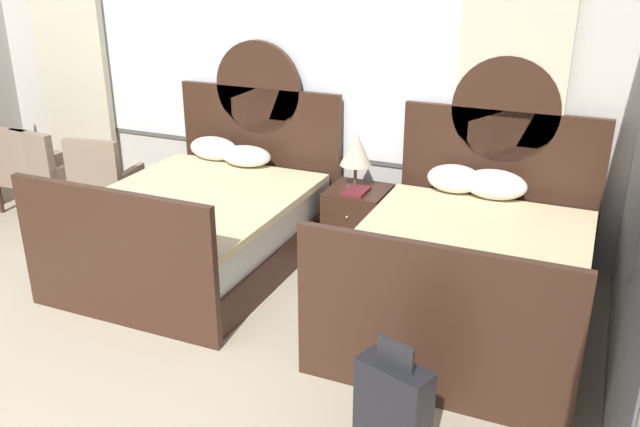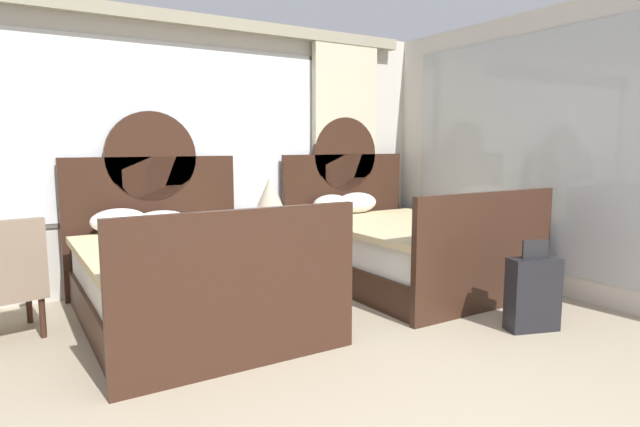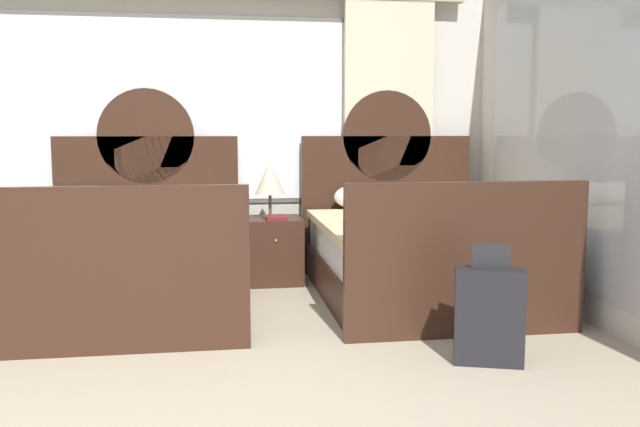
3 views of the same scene
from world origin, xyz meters
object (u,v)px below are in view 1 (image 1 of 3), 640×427
Objects in this scene: bed_near_mirror at (469,268)px; armchair_by_window_centre at (49,171)px; suitcase_on_floor at (393,410)px; book_on_nightstand at (356,191)px; armchair_by_window_left at (104,180)px; table_lamp_on_nightstand at (356,149)px; nightstand_between_beds at (358,220)px; armchair_by_window_right at (21,167)px; bed_near_window at (204,221)px.

armchair_by_window_centre is (-4.18, 0.27, 0.10)m from bed_near_mirror.
suitcase_on_floor is (-0.05, -1.63, -0.09)m from bed_near_mirror.
book_on_nightstand is 2.44m from armchair_by_window_left.
book_on_nightstand is at bearing -64.16° from table_lamp_on_nightstand.
nightstand_between_beds is 3.10m from armchair_by_window_centre.
book_on_nightstand is (0.02, -0.10, 0.31)m from nightstand_between_beds.
bed_near_window is at bearing -6.84° from armchair_by_window_right.
armchair_by_window_centre is (-0.67, -0.00, 0.00)m from armchair_by_window_left.
armchair_by_window_centre is (-3.08, -0.33, -0.13)m from book_on_nightstand.
table_lamp_on_nightstand is 0.73× the size of suitcase_on_floor.
bed_near_mirror is (2.23, 0.00, 0.00)m from bed_near_window.
nightstand_between_beds is at bearing 7.94° from armchair_by_window_centre.
table_lamp_on_nightstand is at bearing 32.52° from bed_near_window.
table_lamp_on_nightstand is (1.09, 0.70, 0.57)m from bed_near_window.
table_lamp_on_nightstand is 0.36m from book_on_nightstand.
bed_near_mirror is at bearing 0.12° from bed_near_window.
bed_near_window is 1.41m from table_lamp_on_nightstand.
book_on_nightstand is at bearing 151.26° from bed_near_mirror.
armchair_by_window_left is 1.00× the size of armchair_by_window_right.
suitcase_on_floor is at bearing -22.98° from armchair_by_window_right.
book_on_nightstand is 0.29× the size of armchair_by_window_centre.
bed_near_window reaches higher than armchair_by_window_centre.
armchair_by_window_right is at bearing 176.57° from bed_near_mirror.
bed_near_window is 2.32m from armchair_by_window_right.
bed_near_mirror is 2.45× the size of armchair_by_window_centre.
armchair_by_window_centre is at bearing -179.97° from armchair_by_window_left.
bed_near_mirror reaches higher than armchair_by_window_centre.
bed_near_mirror is 3.12× the size of suitcase_on_floor.
book_on_nightstand is (1.14, 0.60, 0.23)m from bed_near_window.
armchair_by_window_centre is at bearing -172.06° from nightstand_between_beds.
suitcase_on_floor is (1.06, -2.33, -0.00)m from nightstand_between_beds.
bed_near_mirror is 8.47× the size of book_on_nightstand.
bed_near_mirror is 4.54m from armchair_by_window_right.
book_on_nightstand is at bearing 27.97° from bed_near_window.
nightstand_between_beds is 0.32m from book_on_nightstand.
bed_near_window reaches higher than armchair_by_window_right.
armchair_by_window_left is (-2.39, -0.43, 0.18)m from nightstand_between_beds.
armchair_by_window_centre and armchair_by_window_right have the same top height.
bed_near_mirror is 1.27m from book_on_nightstand.
book_on_nightstand reaches higher than nightstand_between_beds.
nightstand_between_beds is 0.83× the size of suitcase_on_floor.
bed_near_mirror is at bearing -3.43° from armchair_by_window_right.
table_lamp_on_nightstand is 2.45m from armchair_by_window_left.
armchair_by_window_right reaches higher than book_on_nightstand.
bed_near_window is 1.31m from armchair_by_window_left.
bed_near_mirror reaches higher than suitcase_on_floor.
table_lamp_on_nightstand reaches higher than suitcase_on_floor.
bed_near_mirror reaches higher than nightstand_between_beds.
table_lamp_on_nightstand is at bearing 10.05° from armchair_by_window_left.
bed_near_window reaches higher than book_on_nightstand.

